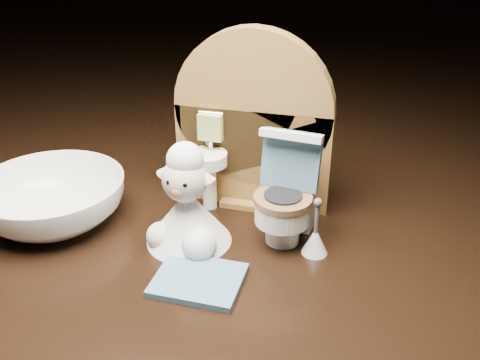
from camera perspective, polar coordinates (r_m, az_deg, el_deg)
The scene contains 6 objects.
backdrop_panel at distance 0.44m, azimuth 1.29°, elevation 5.17°, with size 0.13×0.05×0.15m.
toy_toilet at distance 0.41m, azimuth 5.05°, elevation -2.11°, with size 0.05×0.06×0.09m.
bath_mat at distance 0.37m, azimuth -4.45°, elevation -10.60°, with size 0.06×0.05×0.00m, color #4A7191.
toilet_brush at distance 0.40m, azimuth 8.02°, elevation -6.24°, with size 0.02×0.02×0.05m.
plush_lamb at distance 0.40m, azimuth -5.68°, elevation -3.12°, with size 0.07×0.07×0.08m.
ceramic_bowl at distance 0.46m, azimuth -19.37°, elevation -2.09°, with size 0.12×0.12×0.04m, color white.
Camera 1 is at (0.09, -0.33, 0.23)m, focal length 40.00 mm.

